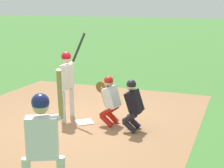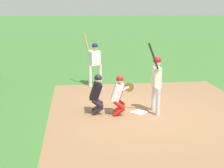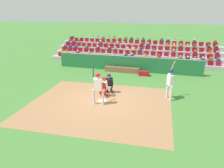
{
  "view_description": "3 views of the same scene",
  "coord_description": "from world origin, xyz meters",
  "views": [
    {
      "loc": [
        -7.46,
        -4.08,
        3.03
      ],
      "look_at": [
        0.54,
        -0.56,
        0.99
      ],
      "focal_mm": 53.93,
      "sensor_mm": 36.0,
      "label": 1
    },
    {
      "loc": [
        10.04,
        -1.57,
        3.5
      ],
      "look_at": [
        -0.29,
        -0.86,
        0.91
      ],
      "focal_mm": 52.42,
      "sensor_mm": 36.0,
      "label": 2
    },
    {
      "loc": [
        -3.66,
        10.82,
        5.02
      ],
      "look_at": [
        -0.46,
        -0.47,
        0.94
      ],
      "focal_mm": 33.86,
      "sensor_mm": 36.0,
      "label": 3
    }
  ],
  "objects": [
    {
      "name": "ground_plane",
      "position": [
        0.0,
        0.0,
        0.0
      ],
      "size": [
        160.0,
        160.0,
        0.0
      ],
      "primitive_type": "plane",
      "color": "#427834"
    },
    {
      "name": "infield_dirt_patch",
      "position": [
        0.0,
        0.5,
        0.0
      ],
      "size": [
        8.22,
        7.2,
        0.01
      ],
      "primitive_type": "cube",
      "rotation": [
        0.0,
        0.0,
        0.05
      ],
      "color": "#9A6E4A",
      "rests_on": "ground_plane"
    },
    {
      "name": "home_plate_marker",
      "position": [
        0.0,
        0.0,
        0.02
      ],
      "size": [
        0.62,
        0.62,
        0.02
      ],
      "primitive_type": "cube",
      "rotation": [
        0.0,
        0.0,
        0.79
      ],
      "color": "white",
      "rests_on": "infield_dirt_patch"
    },
    {
      "name": "batter_at_plate",
      "position": [
        0.06,
        0.53,
        1.17
      ],
      "size": [
        0.76,
        0.52,
        2.34
      ],
      "color": "silver",
      "rests_on": "ground_plane"
    },
    {
      "name": "catcher_crouching",
      "position": [
        0.15,
        -0.67,
        0.73
      ],
      "size": [
        0.49,
        0.72,
        1.31
      ],
      "color": "red",
      "rests_on": "ground_plane"
    },
    {
      "name": "home_plate_umpire",
      "position": [
        -0.03,
        -1.37,
        0.71
      ],
      "size": [
        0.46,
        0.46,
        1.31
      ],
      "color": "black",
      "rests_on": "ground_plane"
    },
    {
      "name": "dugout_wall",
      "position": [
        0.0,
        -6.85,
        0.64
      ],
      "size": [
        12.61,
        0.24,
        1.33
      ],
      "color": "#1F6236",
      "rests_on": "ground_plane"
    },
    {
      "name": "dugout_bench",
      "position": [
        0.29,
        -6.3,
        0.22
      ],
      "size": [
        2.98,
        0.4,
        0.44
      ],
      "primitive_type": "cube",
      "color": "brown",
      "rests_on": "ground_plane"
    },
    {
      "name": "water_bottle_on_bench",
      "position": [
        1.02,
        -6.24,
        0.57
      ],
      "size": [
        0.07,
        0.07,
        0.26
      ],
      "primitive_type": "cylinder",
      "color": "#2B7BCF",
      "rests_on": "dugout_bench"
    },
    {
      "name": "equipment_duffel_bag",
      "position": [
        -1.67,
        -5.78,
        0.19
      ],
      "size": [
        0.85,
        0.38,
        0.37
      ],
      "primitive_type": "cube",
      "rotation": [
        0.0,
        0.0,
        0.03
      ],
      "color": "maroon",
      "rests_on": "ground_plane"
    },
    {
      "name": "on_deck_batter",
      "position": [
        -3.74,
        -1.36,
        1.16
      ],
      "size": [
        0.44,
        0.79,
        2.26
      ],
      "color": "silver",
      "rests_on": "ground_plane"
    },
    {
      "name": "bleacher_stand",
      "position": [
        -0.0,
        -11.16,
        0.66
      ],
      "size": [
        17.27,
        3.76,
        2.36
      ],
      "color": "#A0999C",
      "rests_on": "ground_plane"
    }
  ]
}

